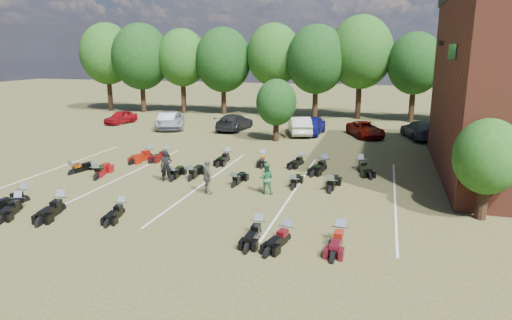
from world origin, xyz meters
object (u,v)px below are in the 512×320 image
(person_black, at_px, (166,166))
(person_grey, at_px, (207,177))
(car_4, at_px, (312,126))
(motorcycle_14, at_px, (167,158))
(motorcycle_3, at_px, (122,214))
(car_0, at_px, (121,117))
(person_green, at_px, (266,178))
(motorcycle_0, at_px, (24,202))
(motorcycle_7, at_px, (97,179))

(person_black, relative_size, person_grey, 0.99)
(car_4, height_order, motorcycle_14, car_4)
(motorcycle_3, height_order, motorcycle_14, motorcycle_14)
(car_0, relative_size, person_green, 2.33)
(person_green, bearing_deg, person_black, -16.42)
(motorcycle_0, xyz_separation_m, motorcycle_7, (0.99, 4.42, 0.00))
(motorcycle_3, bearing_deg, person_black, 85.33)
(car_4, bearing_deg, motorcycle_14, -120.09)
(person_grey, bearing_deg, person_green, -115.56)
(person_green, distance_m, motorcycle_7, 9.89)
(person_green, xyz_separation_m, motorcycle_7, (-9.86, -0.01, -0.80))
(motorcycle_7, bearing_deg, person_green, 166.49)
(person_black, height_order, motorcycle_0, person_black)
(person_black, distance_m, person_grey, 3.36)
(person_grey, xyz_separation_m, motorcycle_3, (-2.59, -3.82, -0.88))
(motorcycle_0, bearing_deg, person_grey, 28.38)
(motorcycle_7, relative_size, motorcycle_14, 1.17)
(motorcycle_0, relative_size, motorcycle_14, 1.06)
(person_grey, relative_size, motorcycle_3, 0.88)
(person_grey, relative_size, motorcycle_14, 0.81)
(motorcycle_14, bearing_deg, car_0, 142.43)
(motorcycle_0, xyz_separation_m, motorcycle_14, (2.43, 10.15, 0.00))
(motorcycle_14, bearing_deg, motorcycle_0, -93.03)
(motorcycle_14, bearing_deg, person_green, -23.79)
(car_0, distance_m, motorcycle_3, 26.79)
(car_4, height_order, motorcycle_0, car_4)
(person_grey, height_order, motorcycle_0, person_grey)
(person_grey, bearing_deg, car_0, -0.06)
(car_4, relative_size, motorcycle_7, 1.78)
(car_4, xyz_separation_m, motorcycle_14, (-7.96, -11.66, -0.77))
(car_4, relative_size, motorcycle_3, 2.25)
(person_green, relative_size, motorcycle_0, 0.70)
(motorcycle_0, bearing_deg, car_4, 68.57)
(car_4, relative_size, person_black, 2.58)
(car_0, bearing_deg, motorcycle_7, -52.49)
(person_grey, relative_size, motorcycle_7, 0.70)
(car_0, distance_m, car_4, 19.13)
(car_4, height_order, motorcycle_7, car_4)
(car_0, distance_m, person_grey, 25.27)
(person_green, bearing_deg, car_0, -52.85)
(car_0, bearing_deg, motorcycle_14, -38.68)
(person_green, bearing_deg, car_4, -98.57)
(person_black, height_order, person_grey, person_grey)
(person_black, relative_size, motorcycle_3, 0.87)
(car_0, height_order, motorcycle_14, car_0)
(person_green, height_order, person_grey, person_grey)
(person_black, relative_size, motorcycle_0, 0.76)
(motorcycle_3, relative_size, motorcycle_7, 0.79)
(car_4, distance_m, person_green, 17.38)
(person_black, xyz_separation_m, motorcycle_14, (-2.56, 5.07, -0.87))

